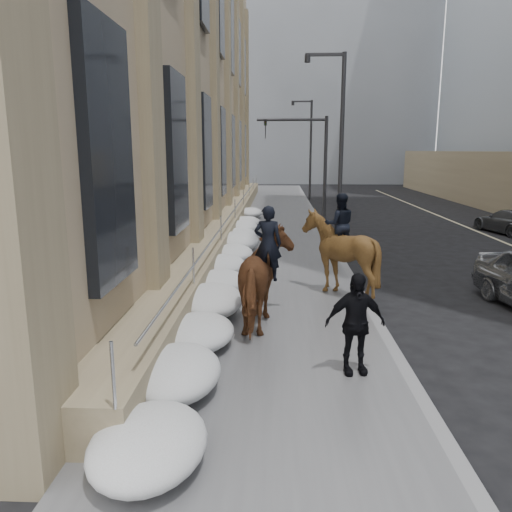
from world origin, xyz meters
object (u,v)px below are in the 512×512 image
(mounted_horse_left, at_px, (267,277))
(mounted_horse_right, at_px, (339,251))
(pedestrian, at_px, (355,323))
(car_grey, at_px, (509,221))

(mounted_horse_left, height_order, mounted_horse_right, mounted_horse_right)
(pedestrian, height_order, car_grey, pedestrian)
(mounted_horse_right, distance_m, pedestrian, 5.13)
(mounted_horse_left, relative_size, pedestrian, 1.48)
(mounted_horse_right, bearing_deg, mounted_horse_left, 50.23)
(pedestrian, relative_size, car_grey, 0.45)
(mounted_horse_left, bearing_deg, pedestrian, 126.80)
(mounted_horse_left, xyz_separation_m, mounted_horse_right, (1.96, 2.69, 0.08))
(mounted_horse_right, xyz_separation_m, car_grey, (9.86, 11.56, -0.75))
(mounted_horse_right, relative_size, pedestrian, 1.51)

